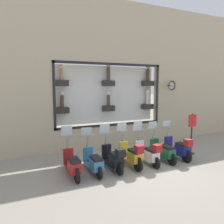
{
  "coord_description": "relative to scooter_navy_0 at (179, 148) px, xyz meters",
  "views": [
    {
      "loc": [
        -6.76,
        4.5,
        3.17
      ],
      "look_at": [
        1.89,
        0.62,
        2.01
      ],
      "focal_mm": 35.0,
      "sensor_mm": 36.0,
      "label": 1
    }
  ],
  "objects": [
    {
      "name": "ground_plane",
      "position": [
        -0.39,
        1.86,
        -0.48
      ],
      "size": [
        120.0,
        120.0,
        0.0
      ],
      "primitive_type": "plane",
      "color": "gray"
    },
    {
      "name": "building_facade",
      "position": [
        3.22,
        1.86,
        3.28
      ],
      "size": [
        1.19,
        36.0,
        7.39
      ],
      "color": "tan",
      "rests_on": "ground_plane"
    },
    {
      "name": "scooter_navy_0",
      "position": [
        0.0,
        0.0,
        0.0
      ],
      "size": [
        1.81,
        0.61,
        1.56
      ],
      "color": "black",
      "rests_on": "ground_plane"
    },
    {
      "name": "scooter_green_1",
      "position": [
        0.06,
        0.77,
        -0.05
      ],
      "size": [
        1.8,
        0.6,
        1.57
      ],
      "color": "black",
      "rests_on": "ground_plane"
    },
    {
      "name": "scooter_white_2",
      "position": [
        -0.01,
        1.54,
        -0.02
      ],
      "size": [
        1.79,
        0.6,
        1.65
      ],
      "color": "black",
      "rests_on": "ground_plane"
    },
    {
      "name": "scooter_yellow_3",
      "position": [
        0.0,
        2.31,
        0.01
      ],
      "size": [
        1.81,
        0.6,
        1.61
      ],
      "color": "black",
      "rests_on": "ground_plane"
    },
    {
      "name": "scooter_black_4",
      "position": [
        -0.01,
        3.09,
        -0.01
      ],
      "size": [
        1.8,
        0.6,
        1.61
      ],
      "color": "black",
      "rests_on": "ground_plane"
    },
    {
      "name": "scooter_teal_5",
      "position": [
        0.05,
        3.86,
        -0.07
      ],
      "size": [
        1.79,
        0.61,
        1.55
      ],
      "color": "black",
      "rests_on": "ground_plane"
    },
    {
      "name": "scooter_red_6",
      "position": [
        0.06,
        4.63,
        -0.04
      ],
      "size": [
        1.8,
        0.61,
        1.67
      ],
      "color": "black",
      "rests_on": "ground_plane"
    },
    {
      "name": "shop_sign_post",
      "position": [
        0.35,
        -1.04,
        0.55
      ],
      "size": [
        0.36,
        0.45,
        1.89
      ],
      "color": "#232326",
      "rests_on": "ground_plane"
    }
  ]
}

